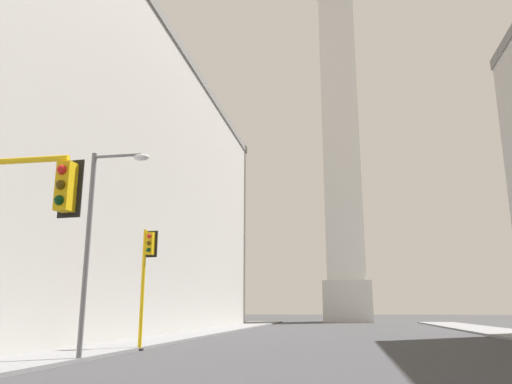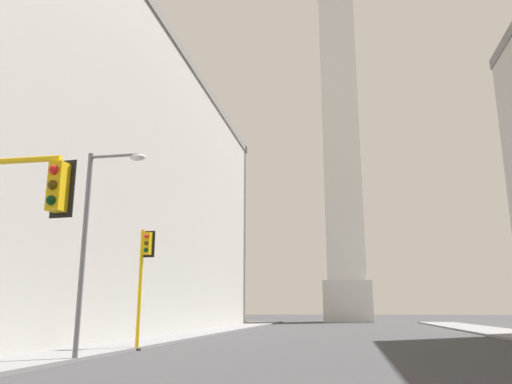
# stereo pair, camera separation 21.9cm
# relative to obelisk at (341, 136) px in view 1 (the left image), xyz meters

# --- Properties ---
(sidewalk_left) EXTENTS (5.00, 96.10, 0.15)m
(sidewalk_left) POSITION_rel_obelisk_xyz_m (-12.37, -51.25, -30.32)
(sidewalk_left) COLOR slate
(sidewalk_left) RESTS_ON ground_plane
(building_left) EXTENTS (26.23, 60.04, 24.07)m
(building_left) POSITION_rel_obelisk_xyz_m (-26.15, -45.50, -18.35)
(building_left) COLOR #B2AFAA
(building_left) RESTS_ON ground_plane
(obelisk) EXTENTS (7.39, 7.39, 63.78)m
(obelisk) POSITION_rel_obelisk_xyz_m (0.00, 0.00, 0.00)
(obelisk) COLOR silver
(obelisk) RESTS_ON ground_plane
(traffic_light_mid_left) EXTENTS (0.79, 0.51, 5.77)m
(traffic_light_mid_left) POSITION_rel_obelisk_xyz_m (-9.79, -57.65, -26.59)
(traffic_light_mid_left) COLOR yellow
(traffic_light_mid_left) RESTS_ON ground_plane
(street_lamp) EXTENTS (2.43, 0.36, 8.02)m
(street_lamp) POSITION_rel_obelisk_xyz_m (-9.61, -63.16, -25.51)
(street_lamp) COLOR slate
(street_lamp) RESTS_ON ground_plane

